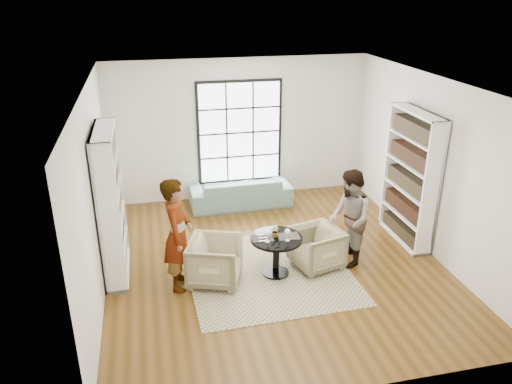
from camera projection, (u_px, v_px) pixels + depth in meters
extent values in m
plane|color=brown|center=(274.00, 262.00, 8.48)|extent=(6.00, 6.00, 0.00)
plane|color=silver|center=(239.00, 130.00, 10.60)|extent=(5.50, 0.00, 5.50)
plane|color=silver|center=(95.00, 195.00, 7.34)|extent=(0.00, 6.00, 6.00)
plane|color=silver|center=(432.00, 167.00, 8.45)|extent=(0.00, 6.00, 6.00)
plane|color=silver|center=(348.00, 282.00, 5.20)|extent=(5.50, 0.00, 5.50)
plane|color=white|center=(277.00, 85.00, 7.32)|extent=(6.00, 6.00, 0.00)
cube|color=black|center=(240.00, 132.00, 10.60)|extent=(1.82, 0.06, 2.22)
cube|color=white|center=(240.00, 133.00, 10.56)|extent=(1.70, 0.02, 2.10)
cube|color=#B8B18A|center=(269.00, 272.00, 8.18)|extent=(2.66, 2.66, 0.01)
cylinder|color=black|center=(276.00, 273.00, 8.13)|extent=(0.43, 0.43, 0.04)
cylinder|color=black|center=(276.00, 256.00, 8.01)|extent=(0.11, 0.11, 0.59)
cylinder|color=black|center=(276.00, 239.00, 7.88)|extent=(0.83, 0.83, 0.04)
imported|color=#779F99|center=(240.00, 191.00, 10.54)|extent=(2.12, 0.86, 0.62)
imported|color=#C2C18A|center=(215.00, 261.00, 7.80)|extent=(1.01, 1.00, 0.73)
imported|color=tan|center=(316.00, 248.00, 8.22)|extent=(0.92, 0.91, 0.69)
imported|color=gray|center=(178.00, 234.00, 7.48)|extent=(0.56, 0.73, 1.79)
imported|color=gray|center=(350.00, 219.00, 8.15)|extent=(0.72, 0.87, 1.65)
cube|color=black|center=(262.00, 238.00, 7.85)|extent=(0.35, 0.28, 0.01)
cube|color=black|center=(289.00, 236.00, 7.90)|extent=(0.35, 0.28, 0.01)
cylinder|color=silver|center=(267.00, 242.00, 7.74)|extent=(0.07, 0.07, 0.01)
cylinder|color=silver|center=(268.00, 238.00, 7.72)|extent=(0.01, 0.01, 0.11)
sphere|color=maroon|center=(268.00, 233.00, 7.69)|extent=(0.09, 0.09, 0.09)
ellipsoid|color=white|center=(268.00, 233.00, 7.69)|extent=(0.09, 0.09, 0.10)
cylinder|color=silver|center=(287.00, 240.00, 7.78)|extent=(0.07, 0.07, 0.01)
cylinder|color=silver|center=(287.00, 237.00, 7.76)|extent=(0.01, 0.01, 0.12)
sphere|color=maroon|center=(288.00, 232.00, 7.72)|extent=(0.09, 0.09, 0.09)
ellipsoid|color=white|center=(288.00, 232.00, 7.72)|extent=(0.09, 0.09, 0.10)
imported|color=gray|center=(276.00, 231.00, 7.88)|extent=(0.19, 0.17, 0.19)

